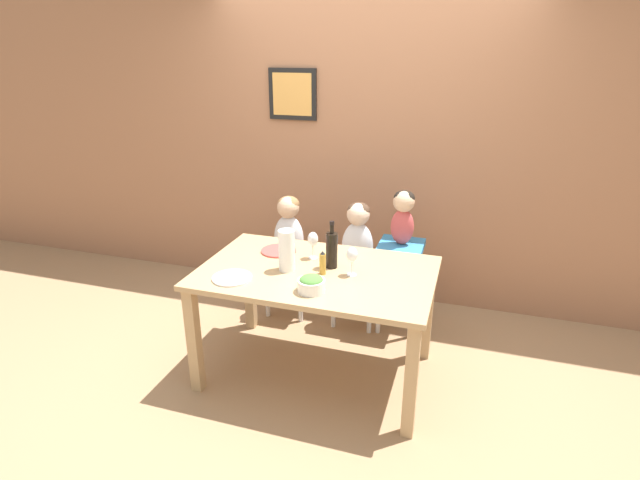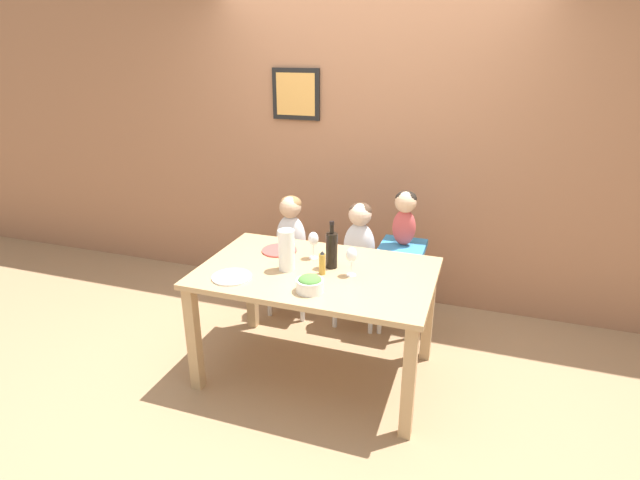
# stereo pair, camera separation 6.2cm
# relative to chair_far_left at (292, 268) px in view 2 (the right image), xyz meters

# --- Properties ---
(ground_plane) EXTENTS (14.00, 14.00, 0.00)m
(ground_plane) POSITION_rel_chair_far_left_xyz_m (0.48, -0.75, -0.38)
(ground_plane) COLOR #9E7A56
(wall_back) EXTENTS (10.00, 0.09, 2.70)m
(wall_back) POSITION_rel_chair_far_left_xyz_m (0.48, 0.55, 0.97)
(wall_back) COLOR #9E6B4C
(wall_back) RESTS_ON ground_plane
(dining_table) EXTENTS (1.48, 0.94, 0.76)m
(dining_table) POSITION_rel_chair_far_left_xyz_m (0.48, -0.75, 0.27)
(dining_table) COLOR tan
(dining_table) RESTS_ON ground_plane
(chair_far_left) EXTENTS (0.39, 0.41, 0.46)m
(chair_far_left) POSITION_rel_chair_far_left_xyz_m (0.00, 0.00, 0.00)
(chair_far_left) COLOR silver
(chair_far_left) RESTS_ON ground_plane
(chair_far_center) EXTENTS (0.39, 0.41, 0.46)m
(chair_far_center) POSITION_rel_chair_far_left_xyz_m (0.56, 0.00, 0.00)
(chair_far_center) COLOR silver
(chair_far_center) RESTS_ON ground_plane
(chair_right_highchair) EXTENTS (0.33, 0.35, 0.71)m
(chair_right_highchair) POSITION_rel_chair_far_left_xyz_m (0.90, 0.00, 0.17)
(chair_right_highchair) COLOR silver
(chair_right_highchair) RESTS_ON ground_plane
(person_child_left) EXTENTS (0.24, 0.18, 0.54)m
(person_child_left) POSITION_rel_chair_far_left_xyz_m (0.00, 0.00, 0.36)
(person_child_left) COLOR silver
(person_child_left) RESTS_ON chair_far_left
(person_child_center) EXTENTS (0.24, 0.18, 0.54)m
(person_child_center) POSITION_rel_chair_far_left_xyz_m (0.56, 0.00, 0.36)
(person_child_center) COLOR silver
(person_child_center) RESTS_ON chair_far_center
(person_baby_right) EXTENTS (0.17, 0.16, 0.41)m
(person_baby_right) POSITION_rel_chair_far_left_xyz_m (0.90, 0.00, 0.57)
(person_baby_right) COLOR #C64C4C
(person_baby_right) RESTS_ON chair_right_highchair
(wine_bottle) EXTENTS (0.07, 0.07, 0.31)m
(wine_bottle) POSITION_rel_chair_far_left_xyz_m (0.55, -0.67, 0.50)
(wine_bottle) COLOR black
(wine_bottle) RESTS_ON dining_table
(paper_towel_roll) EXTENTS (0.10, 0.10, 0.27)m
(paper_towel_roll) POSITION_rel_chair_far_left_xyz_m (0.30, -0.79, 0.51)
(paper_towel_roll) COLOR white
(paper_towel_roll) RESTS_ON dining_table
(wine_glass_near) EXTENTS (0.07, 0.07, 0.18)m
(wine_glass_near) POSITION_rel_chair_far_left_xyz_m (0.70, -0.75, 0.51)
(wine_glass_near) COLOR white
(wine_glass_near) RESTS_ON dining_table
(wine_glass_far) EXTENTS (0.07, 0.07, 0.18)m
(wine_glass_far) POSITION_rel_chair_far_left_xyz_m (0.39, -0.57, 0.51)
(wine_glass_far) COLOR white
(wine_glass_far) RESTS_ON dining_table
(salad_bowl_large) EXTENTS (0.16, 0.16, 0.10)m
(salad_bowl_large) POSITION_rel_chair_far_left_xyz_m (0.54, -1.03, 0.43)
(salad_bowl_large) COLOR white
(salad_bowl_large) RESTS_ON dining_table
(dinner_plate_front_left) EXTENTS (0.24, 0.24, 0.01)m
(dinner_plate_front_left) POSITION_rel_chair_far_left_xyz_m (0.02, -1.02, 0.38)
(dinner_plate_front_left) COLOR silver
(dinner_plate_front_left) RESTS_ON dining_table
(dinner_plate_back_left) EXTENTS (0.24, 0.24, 0.01)m
(dinner_plate_back_left) POSITION_rel_chair_far_left_xyz_m (0.13, -0.53, 0.38)
(dinner_plate_back_left) COLOR #D14C47
(dinner_plate_back_left) RESTS_ON dining_table
(condiment_bottle_hot_sauce) EXTENTS (0.04, 0.04, 0.16)m
(condiment_bottle_hot_sauce) POSITION_rel_chair_far_left_xyz_m (0.53, -0.79, 0.45)
(condiment_bottle_hot_sauce) COLOR #BC8E33
(condiment_bottle_hot_sauce) RESTS_ON dining_table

